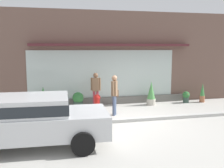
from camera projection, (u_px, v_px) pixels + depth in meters
The scene contains 12 objects.
ground_plane at pixel (129, 120), 10.04m from camera, with size 60.00×60.00×0.00m, color #B2AFA8.
curb_strip at pixel (131, 120), 9.84m from camera, with size 14.00×0.24×0.12m, color #B2B2AD.
storefront at pixel (111, 59), 12.80m from camera, with size 14.00×0.81×4.59m.
fire_hydrant at pixel (97, 105), 10.41m from camera, with size 0.41×0.38×0.94m.
pedestrian_with_handbag at pixel (115, 92), 10.64m from camera, with size 0.41×0.55×1.68m.
pedestrian_passerby at pixel (96, 88), 11.82m from camera, with size 0.45×0.28×1.66m.
parked_car_silver at pixel (32, 118), 7.24m from camera, with size 4.17×2.12×1.46m.
potted_plant_low_front at pixel (43, 98), 11.77m from camera, with size 0.39×0.39×1.04m.
potted_plant_window_center at pixel (202, 93), 13.27m from camera, with size 0.26×0.26×0.98m.
potted_plant_trailing_edge at pixel (78, 100), 11.79m from camera, with size 0.51×0.51×0.78m.
potted_plant_by_entrance at pixel (151, 94), 12.63m from camera, with size 0.44×0.44×1.16m.
potted_plant_corner_tall at pixel (186, 96), 13.16m from camera, with size 0.36×0.36×0.58m.
Camera 1 is at (-2.82, -9.35, 2.81)m, focal length 41.14 mm.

